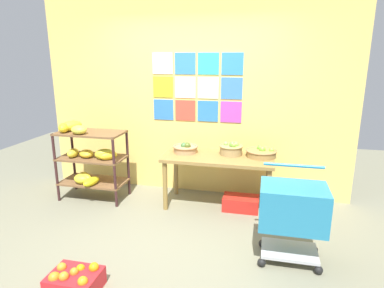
# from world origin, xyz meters

# --- Properties ---
(ground) EXTENTS (9.01, 9.01, 0.00)m
(ground) POSITION_xyz_m (0.00, 0.00, 0.00)
(ground) COLOR #71705A
(back_wall_with_art) EXTENTS (4.37, 0.07, 2.96)m
(back_wall_with_art) POSITION_xyz_m (0.00, 1.54, 1.48)
(back_wall_with_art) COLOR #EDC862
(back_wall_with_art) RESTS_ON ground
(banana_shelf_unit) EXTENTS (0.90, 0.54, 1.09)m
(banana_shelf_unit) POSITION_xyz_m (-1.33, 0.89, 0.63)
(banana_shelf_unit) COLOR #361D1D
(banana_shelf_unit) RESTS_ON ground
(display_table) EXTENTS (1.41, 0.64, 0.69)m
(display_table) POSITION_xyz_m (0.44, 1.05, 0.60)
(display_table) COLOR olive
(display_table) RESTS_ON ground
(fruit_basket_left) EXTENTS (0.34, 0.34, 0.14)m
(fruit_basket_left) POSITION_xyz_m (-0.01, 1.13, 0.75)
(fruit_basket_left) COLOR #AA8257
(fruit_basket_left) RESTS_ON display_table
(fruit_basket_centre) EXTENTS (0.39, 0.39, 0.14)m
(fruit_basket_centre) POSITION_xyz_m (0.98, 1.16, 0.74)
(fruit_basket_centre) COLOR olive
(fruit_basket_centre) RESTS_ON display_table
(fruit_basket_right) EXTENTS (0.31, 0.31, 0.18)m
(fruit_basket_right) POSITION_xyz_m (0.59, 1.16, 0.77)
(fruit_basket_right) COLOR #997E4D
(fruit_basket_right) RESTS_ON display_table
(produce_crate_under_table) EXTENTS (0.46, 0.28, 0.18)m
(produce_crate_under_table) POSITION_xyz_m (0.75, 1.01, 0.09)
(produce_crate_under_table) COLOR red
(produce_crate_under_table) RESTS_ON ground
(orange_crate_foreground) EXTENTS (0.42, 0.32, 0.22)m
(orange_crate_foreground) POSITION_xyz_m (-0.49, -0.86, 0.10)
(orange_crate_foreground) COLOR red
(orange_crate_foreground) RESTS_ON ground
(shopping_cart) EXTENTS (0.61, 0.48, 0.90)m
(shopping_cart) POSITION_xyz_m (1.30, 0.01, 0.54)
(shopping_cart) COLOR black
(shopping_cart) RESTS_ON ground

